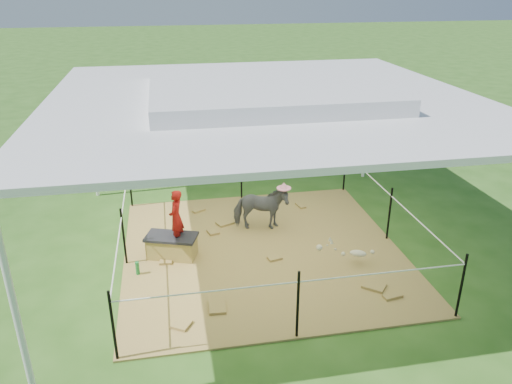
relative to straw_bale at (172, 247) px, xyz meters
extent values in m
plane|color=#2D5919|center=(1.51, -0.07, -0.20)|extent=(90.00, 90.00, 0.00)
cube|color=brown|center=(1.51, -0.07, -0.19)|extent=(4.60, 4.60, 0.03)
cylinder|color=silver|center=(-1.49, 2.93, 1.10)|extent=(0.07, 0.07, 2.60)
cylinder|color=silver|center=(4.51, 2.93, 1.10)|extent=(0.07, 0.07, 2.60)
cylinder|color=silver|center=(-1.49, -3.07, 1.10)|extent=(0.07, 0.07, 2.60)
cube|color=white|center=(1.51, -0.07, 2.44)|extent=(6.30, 6.30, 0.08)
cube|color=white|center=(1.51, -0.07, 2.59)|extent=(3.30, 3.30, 0.22)
cylinder|color=black|center=(-0.74, 2.18, 0.30)|extent=(0.04, 0.04, 1.00)
cylinder|color=black|center=(1.51, 2.18, 0.30)|extent=(0.04, 0.04, 1.00)
cylinder|color=black|center=(3.76, 2.18, 0.30)|extent=(0.04, 0.04, 1.00)
cylinder|color=black|center=(-0.74, -0.07, 0.30)|extent=(0.04, 0.04, 1.00)
cylinder|color=black|center=(3.76, -0.07, 0.30)|extent=(0.04, 0.04, 1.00)
cylinder|color=black|center=(-0.74, -2.32, 0.30)|extent=(0.04, 0.04, 1.00)
cylinder|color=black|center=(1.51, -2.32, 0.30)|extent=(0.04, 0.04, 1.00)
cylinder|color=black|center=(3.76, -2.32, 0.30)|extent=(0.04, 0.04, 1.00)
cylinder|color=white|center=(1.51, 2.18, 0.65)|extent=(4.50, 0.02, 0.02)
cylinder|color=white|center=(1.51, -2.32, 0.65)|extent=(4.50, 0.02, 0.02)
cylinder|color=white|center=(3.76, -0.07, 0.65)|extent=(0.02, 4.50, 0.02)
cylinder|color=white|center=(-0.74, -0.07, 0.65)|extent=(0.02, 4.50, 0.02)
cube|color=olive|center=(0.00, 0.00, 0.00)|extent=(0.86, 0.62, 0.34)
cube|color=black|center=(0.00, 0.00, 0.19)|extent=(0.92, 0.68, 0.04)
imported|color=#A4130F|center=(0.10, 0.00, 0.64)|extent=(0.32, 0.39, 0.93)
cylinder|color=#1B7C31|center=(-0.55, -0.45, -0.06)|extent=(0.08, 0.08, 0.22)
imported|color=#515156|center=(1.63, 0.69, 0.24)|extent=(1.04, 0.60, 0.83)
cylinder|color=pink|center=(1.63, 0.69, 0.72)|extent=(0.26, 0.26, 0.12)
cylinder|color=#1935C0|center=(5.35, 6.03, 0.22)|extent=(0.62, 0.62, 0.84)
cube|color=#56321D|center=(2.80, 7.83, 0.22)|extent=(2.26, 1.82, 0.84)
cube|color=brown|center=(7.09, 9.11, 0.12)|extent=(1.71, 1.35, 0.65)
imported|color=#2D52AB|center=(3.93, 7.00, 0.35)|extent=(0.65, 0.59, 1.10)
camera|label=1|loc=(0.04, -7.32, 4.08)|focal=35.00mm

